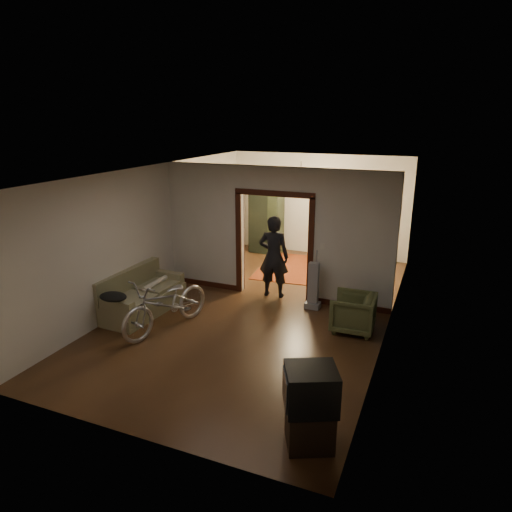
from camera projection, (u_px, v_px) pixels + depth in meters
The scene contains 24 objects.
floor at pixel (262, 308), 9.37m from camera, with size 5.00×8.50×0.01m, color #331D10.
ceiling at pixel (262, 170), 8.55m from camera, with size 5.00×8.50×0.01m, color white.
wall_back at pixel (318, 205), 12.71m from camera, with size 5.00×0.02×2.80m, color beige.
wall_left at pixel (155, 230), 9.87m from camera, with size 0.02×8.50×2.80m, color beige.
wall_right at pixel (393, 256), 8.05m from camera, with size 0.02×8.50×2.80m, color beige.
partition_wall at pixel (275, 233), 9.62m from camera, with size 5.00×0.14×2.80m, color beige.
door_casing at pixel (275, 247), 9.71m from camera, with size 1.74×0.20×2.32m, color #33140B.
far_window at pixel (343, 201), 12.38m from camera, with size 0.98×0.06×1.28m, color black.
chandelier at pixel (301, 178), 10.89m from camera, with size 0.24×0.24×0.24m, color #FFE0A5.
light_switch at pixel (322, 246), 9.22m from camera, with size 0.08×0.01×0.12m, color silver.
sofa at pixel (142, 292), 9.05m from camera, with size 0.84×1.86×0.85m, color #706E4B.
rolled_paper at pixel (155, 283), 9.25m from camera, with size 0.10×0.10×0.77m, color beige.
jacket at pixel (113, 297), 8.15m from camera, with size 0.52×0.39×0.15m, color black.
bicycle at pixel (166, 303), 8.28m from camera, with size 0.68×1.96×1.03m, color silver.
armchair at pixel (353, 313), 8.29m from camera, with size 0.75×0.77×0.70m, color #4D5530.
tv_stand at pixel (310, 426), 5.42m from camera, with size 0.54×0.49×0.49m, color black.
crt_tv at pixel (311, 389), 5.26m from camera, with size 0.59×0.53×0.51m, color black.
vacuum at pixel (313, 286), 9.23m from camera, with size 0.30×0.24×0.98m, color gray.
person at pixel (274, 257), 9.75m from camera, with size 0.65×0.43×1.79m, color black.
oriental_rug at pixel (295, 268), 11.80m from camera, with size 1.79×2.34×0.02m, color #62200F.
locker at pixel (266, 222), 12.96m from camera, with size 0.90×0.50×1.79m, color #222B1A.
globe at pixel (267, 185), 12.65m from camera, with size 0.29×0.29×0.29m, color #1E5972.
desk at pixel (353, 248), 12.31m from camera, with size 0.95×0.53×0.70m, color black.
desk_chair at pixel (327, 249), 11.98m from camera, with size 0.37×0.37×0.83m, color black.
Camera 1 is at (3.19, -8.03, 3.78)m, focal length 32.00 mm.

